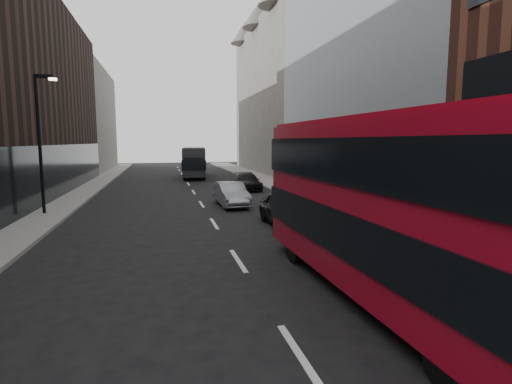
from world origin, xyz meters
TOP-DOWN VIEW (x-y plane):
  - sidewalk_right at (7.50, 25.00)m, footprint 3.00×80.00m
  - sidewalk_left at (-8.00, 25.00)m, footprint 2.00×80.00m
  - building_modern_block at (11.47, 21.00)m, footprint 5.03×22.00m
  - building_victorian at (11.38, 44.00)m, footprint 6.50×24.00m
  - building_left_mid at (-11.50, 30.00)m, footprint 5.00×24.00m
  - building_left_far at (-11.50, 52.00)m, footprint 5.00×20.00m
  - street_lamp at (-8.22, 18.00)m, footprint 1.06×0.22m
  - red_bus at (2.89, 4.01)m, footprint 2.78×10.97m
  - grey_bus at (1.16, 39.09)m, footprint 3.26×10.07m
  - car_a at (3.21, 12.69)m, footprint 1.92×4.58m
  - car_b at (1.68, 19.00)m, footprint 1.71×4.35m
  - car_c at (4.32, 26.59)m, footprint 1.92×4.46m

SIDE VIEW (x-z plane):
  - sidewalk_right at x=7.50m, z-range 0.00..0.15m
  - sidewalk_left at x=-8.00m, z-range 0.00..0.15m
  - car_c at x=4.32m, z-range 0.00..1.28m
  - car_b at x=1.68m, z-range 0.00..1.41m
  - car_a at x=3.21m, z-range 0.00..1.55m
  - grey_bus at x=1.16m, z-range 0.11..3.32m
  - red_bus at x=2.89m, z-range 0.24..4.65m
  - street_lamp at x=-8.22m, z-range 0.68..7.68m
  - building_left_far at x=-11.50m, z-range 0.00..13.00m
  - building_left_mid at x=-11.50m, z-range 0.00..14.00m
  - building_victorian at x=11.38m, z-range -0.84..20.16m
  - building_modern_block at x=11.47m, z-range -0.10..19.90m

